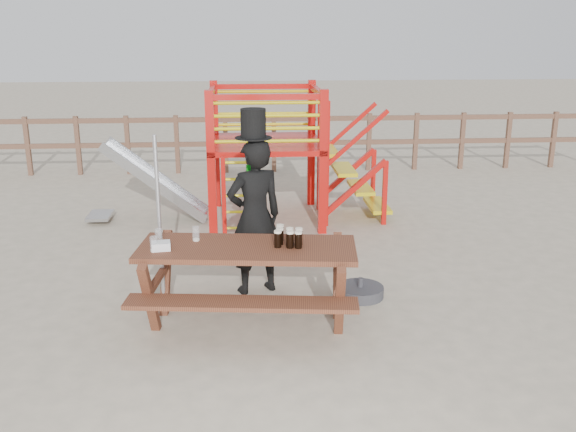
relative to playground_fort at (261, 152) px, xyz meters
The scene contains 10 objects.
ground 3.74m from the playground_fort, 91.99° to the right, with size 60.00×60.00×0.00m, color #BCAB92.
back_fence 3.44m from the playground_fort, 92.08° to the left, with size 15.09×0.09×1.20m.
playground_fort is the anchor object (origin of this frame).
picnic_table 3.77m from the playground_fort, 93.82° to the right, with size 2.32×1.73×0.84m.
man_with_hat 2.89m from the playground_fort, 93.06° to the right, with size 0.76×0.63×2.10m.
metal_pole 3.57m from the playground_fort, 108.76° to the right, with size 0.04×0.04×1.91m, color #B2B2B7.
parasol_base 3.45m from the playground_fort, 71.94° to the right, with size 0.53×0.53×0.22m.
paper_bag 3.92m from the playground_fort, 106.17° to the right, with size 0.18×0.14×0.08m, color white.
stout_pints 3.72m from the playground_fort, 87.54° to the right, with size 0.29×0.31×0.17m.
empty_glasses 3.77m from the playground_fort, 105.70° to the right, with size 0.46×0.37×0.15m.
Camera 1 is at (-0.15, -6.19, 2.95)m, focal length 40.00 mm.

